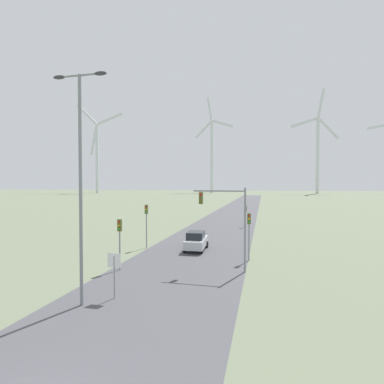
# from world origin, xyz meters

# --- Properties ---
(road_surface) EXTENTS (10.00, 240.00, 0.01)m
(road_surface) POSITION_xyz_m (0.00, 48.00, 0.00)
(road_surface) COLOR #47474C
(road_surface) RESTS_ON ground
(streetlamp) EXTENTS (3.14, 0.32, 12.23)m
(streetlamp) POSITION_xyz_m (-3.16, 7.54, 7.44)
(streetlamp) COLOR gray
(streetlamp) RESTS_ON ground
(stop_sign_near) EXTENTS (0.81, 0.07, 2.56)m
(stop_sign_near) POSITION_xyz_m (-1.92, 8.81, 1.79)
(stop_sign_near) COLOR gray
(stop_sign_near) RESTS_ON ground
(traffic_light_post_near_left) EXTENTS (0.28, 0.33, 3.82)m
(traffic_light_post_near_left) POSITION_xyz_m (-4.25, 14.01, 2.80)
(traffic_light_post_near_left) COLOR gray
(traffic_light_post_near_left) RESTS_ON ground
(traffic_light_post_near_right) EXTENTS (0.28, 0.34, 4.01)m
(traffic_light_post_near_right) POSITION_xyz_m (5.07, 18.97, 2.94)
(traffic_light_post_near_right) COLOR gray
(traffic_light_post_near_right) RESTS_ON ground
(traffic_light_post_mid_left) EXTENTS (0.28, 0.34, 4.37)m
(traffic_light_post_mid_left) POSITION_xyz_m (-5.22, 21.68, 3.19)
(traffic_light_post_mid_left) COLOR gray
(traffic_light_post_mid_left) RESTS_ON ground
(traffic_light_post_mid_right) EXTENTS (0.28, 0.33, 3.21)m
(traffic_light_post_mid_right) POSITION_xyz_m (3.67, 38.80, 2.35)
(traffic_light_post_mid_right) COLOR gray
(traffic_light_post_mid_right) RESTS_ON ground
(traffic_light_mast_overhead) EXTENTS (3.94, 0.34, 6.20)m
(traffic_light_mast_overhead) POSITION_xyz_m (3.62, 15.63, 4.36)
(traffic_light_mast_overhead) COLOR gray
(traffic_light_mast_overhead) RESTS_ON ground
(car_approaching) EXTENTS (2.01, 4.19, 1.83)m
(car_approaching) POSITION_xyz_m (-0.16, 21.97, 0.91)
(car_approaching) COLOR #B7BCC1
(car_approaching) RESTS_ON ground
(wind_turbine_far_left) EXTENTS (37.90, 2.66, 64.64)m
(wind_turbine_far_left) POSITION_xyz_m (-109.97, 186.70, 30.42)
(wind_turbine_far_left) COLOR silver
(wind_turbine_far_left) RESTS_ON ground
(wind_turbine_left) EXTENTS (30.50, 10.61, 72.27)m
(wind_turbine_left) POSITION_xyz_m (-31.89, 216.79, 32.46)
(wind_turbine_left) COLOR silver
(wind_turbine_left) RESTS_ON ground
(wind_turbine_center) EXTENTS (32.28, 13.60, 69.80)m
(wind_turbine_center) POSITION_xyz_m (40.99, 206.14, 30.64)
(wind_turbine_center) COLOR silver
(wind_turbine_center) RESTS_ON ground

